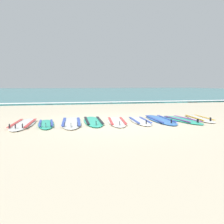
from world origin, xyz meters
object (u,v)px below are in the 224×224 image
(surfboard_3, at_px, (93,121))
(surfboard_6, at_px, (160,120))
(surfboard_0, at_px, (23,124))
(surfboard_8, at_px, (199,118))
(surfboard_4, at_px, (117,122))
(surfboard_7, at_px, (182,120))
(surfboard_2, at_px, (71,123))
(surfboard_1, at_px, (46,124))
(surfboard_5, at_px, (140,121))

(surfboard_3, distance_m, surfboard_6, 2.28)
(surfboard_0, relative_size, surfboard_8, 1.17)
(surfboard_0, relative_size, surfboard_3, 1.03)
(surfboard_4, xyz_separation_m, surfboard_7, (2.26, -0.02, 0.00))
(surfboard_2, bearing_deg, surfboard_3, 11.07)
(surfboard_7, bearing_deg, surfboard_2, 177.92)
(surfboard_0, relative_size, surfboard_4, 1.09)
(surfboard_6, height_order, surfboard_7, same)
(surfboard_1, xyz_separation_m, surfboard_3, (1.48, 0.28, -0.00))
(surfboard_5, height_order, surfboard_6, same)
(surfboard_1, height_order, surfboard_8, same)
(surfboard_1, distance_m, surfboard_7, 4.47)
(surfboard_3, bearing_deg, surfboard_0, -176.36)
(surfboard_5, bearing_deg, surfboard_8, 3.37)
(surfboard_4, relative_size, surfboard_8, 1.08)
(surfboard_1, bearing_deg, surfboard_8, 1.66)
(surfboard_7, bearing_deg, surfboard_4, 179.46)
(surfboard_0, bearing_deg, surfboard_7, -1.53)
(surfboard_5, bearing_deg, surfboard_6, 11.31)
(surfboard_1, xyz_separation_m, surfboard_7, (4.47, 0.00, -0.00))
(surfboard_8, bearing_deg, surfboard_0, -179.88)
(surfboard_3, height_order, surfboard_4, same)
(surfboard_3, height_order, surfboard_6, same)
(surfboard_2, distance_m, surfboard_8, 4.44)
(surfboard_3, distance_m, surfboard_5, 1.52)
(surfboard_3, bearing_deg, surfboard_4, -19.16)
(surfboard_0, relative_size, surfboard_6, 0.97)
(surfboard_2, xyz_separation_m, surfboard_3, (0.71, 0.14, -0.00))
(surfboard_3, bearing_deg, surfboard_6, -2.49)
(surfboard_7, bearing_deg, surfboard_5, 179.32)
(surfboard_0, distance_m, surfboard_1, 0.69)
(surfboard_4, height_order, surfboard_7, same)
(surfboard_0, xyz_separation_m, surfboard_2, (1.44, -0.00, -0.00))
(surfboard_0, height_order, surfboard_1, same)
(surfboard_1, relative_size, surfboard_4, 0.83)
(surfboard_7, height_order, surfboard_8, same)
(surfboard_4, distance_m, surfboard_6, 1.56)
(surfboard_1, bearing_deg, surfboard_7, 0.02)
(surfboard_2, relative_size, surfboard_4, 1.12)
(surfboard_2, distance_m, surfboard_3, 0.73)
(surfboard_2, bearing_deg, surfboard_0, 179.90)
(surfboard_5, height_order, surfboard_8, same)
(surfboard_5, bearing_deg, surfboard_1, -179.62)
(surfboard_1, relative_size, surfboard_5, 0.90)
(surfboard_3, height_order, surfboard_8, same)
(surfboard_4, distance_m, surfboard_7, 2.26)
(surfboard_0, xyz_separation_m, surfboard_6, (4.43, 0.04, -0.00))
(surfboard_3, xyz_separation_m, surfboard_5, (1.49, -0.26, 0.00))
(surfboard_2, height_order, surfboard_5, same)
(surfboard_7, bearing_deg, surfboard_6, 166.10)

